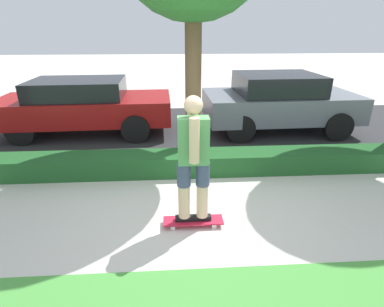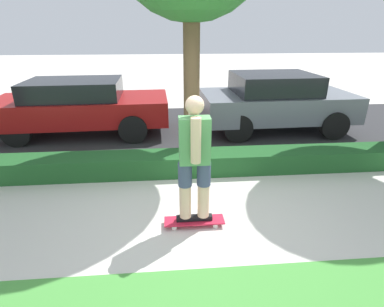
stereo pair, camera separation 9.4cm
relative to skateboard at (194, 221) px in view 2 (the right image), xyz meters
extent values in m
plane|color=beige|center=(0.05, 0.13, -0.07)|extent=(60.00, 60.00, 0.00)
cube|color=#2D2D30|center=(0.05, 4.33, -0.07)|extent=(15.96, 5.00, 0.01)
cube|color=#1E5123|center=(0.05, 1.73, 0.13)|extent=(15.96, 0.60, 0.41)
cube|color=red|center=(0.00, 0.00, 0.01)|extent=(0.87, 0.24, 0.02)
cylinder|color=silver|center=(0.29, -0.09, -0.04)|extent=(0.07, 0.04, 0.07)
cylinder|color=silver|center=(0.29, 0.09, -0.04)|extent=(0.07, 0.04, 0.07)
cylinder|color=silver|center=(-0.29, -0.09, -0.04)|extent=(0.07, 0.04, 0.07)
cylinder|color=silver|center=(-0.29, 0.09, -0.04)|extent=(0.07, 0.04, 0.07)
cube|color=black|center=(-0.13, 0.00, 0.05)|extent=(0.26, 0.09, 0.07)
cylinder|color=beige|center=(-0.13, 0.00, 0.51)|extent=(0.16, 0.16, 0.84)
cylinder|color=#3D4766|center=(-0.13, 0.00, 0.76)|extent=(0.19, 0.19, 0.34)
cube|color=black|center=(0.13, 0.00, 0.05)|extent=(0.26, 0.09, 0.07)
cylinder|color=beige|center=(0.13, 0.00, 0.51)|extent=(0.16, 0.16, 0.84)
cylinder|color=#3D4766|center=(0.13, 0.00, 0.76)|extent=(0.19, 0.19, 0.34)
cube|color=#519356|center=(0.00, 0.00, 1.24)|extent=(0.40, 0.22, 0.62)
cylinder|color=beige|center=(0.00, -0.17, 1.30)|extent=(0.13, 0.13, 0.58)
cylinder|color=beige|center=(0.00, 0.17, 1.30)|extent=(0.13, 0.13, 0.58)
sphere|color=beige|center=(0.00, 0.00, 1.70)|extent=(0.24, 0.24, 0.24)
cylinder|color=brown|center=(0.15, 2.20, 1.61)|extent=(0.31, 0.31, 3.36)
cube|color=maroon|center=(-2.57, 4.32, 0.59)|extent=(4.51, 1.97, 0.62)
cube|color=black|center=(-2.70, 4.32, 1.13)|extent=(2.37, 1.68, 0.46)
cylinder|color=black|center=(-1.19, 3.49, 0.28)|extent=(0.70, 0.22, 0.70)
cylinder|color=black|center=(-1.19, 5.16, 0.28)|extent=(0.70, 0.22, 0.70)
cylinder|color=black|center=(-3.95, 3.49, 0.28)|extent=(0.70, 0.22, 0.70)
cylinder|color=black|center=(-3.95, 5.16, 0.28)|extent=(0.70, 0.22, 0.70)
cube|color=slate|center=(2.63, 4.24, 0.62)|extent=(4.06, 2.10, 0.67)
cube|color=black|center=(2.51, 4.24, 1.21)|extent=(2.13, 1.80, 0.51)
cylinder|color=black|center=(3.87, 3.34, 0.28)|extent=(0.71, 0.24, 0.71)
cylinder|color=black|center=(3.87, 5.15, 0.28)|extent=(0.71, 0.24, 0.71)
cylinder|color=black|center=(1.39, 3.34, 0.28)|extent=(0.71, 0.24, 0.71)
cylinder|color=black|center=(1.39, 5.15, 0.28)|extent=(0.71, 0.24, 0.71)
camera|label=1|loc=(-0.24, -3.60, 2.58)|focal=28.00mm
camera|label=2|loc=(-0.34, -3.59, 2.58)|focal=28.00mm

